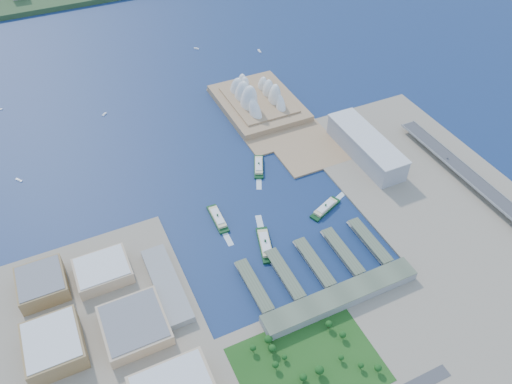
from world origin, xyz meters
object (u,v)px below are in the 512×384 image
toaster_building (366,147)px  ferry_a (218,217)px  opera_house (259,91)px  ferry_d (325,207)px  ferry_b (259,165)px  ferry_c (265,243)px  car_c (448,159)px

toaster_building → ferry_a: size_ratio=2.79×
ferry_a → toaster_building: bearing=7.9°
opera_house → ferry_d: 277.79m
toaster_building → ferry_d: 139.46m
ferry_a → ferry_b: size_ratio=1.03×
ferry_a → ferry_d: bearing=-16.1°
opera_house → toaster_building: size_ratio=1.16×
toaster_building → ferry_b: toaster_building is taller
ferry_b → ferry_a: bearing=-117.5°
ferry_c → car_c: 324.86m
opera_house → toaster_building: opera_house is taller
opera_house → car_c: (191.00, -273.52, -16.55)m
ferry_b → ferry_d: size_ratio=0.98×
ferry_b → ferry_d: ferry_d is taller
ferry_c → ferry_d: size_ratio=1.11×
toaster_building → car_c: size_ratio=37.35×
ferry_c → toaster_building: bearing=-140.0°
toaster_building → ferry_a: (-261.23, -28.71, -15.25)m
opera_house → ferry_c: bearing=-113.9°
ferry_a → car_c: car_c is taller
ferry_a → ferry_c: size_ratio=0.91×
opera_house → car_c: 334.02m
ferry_d → car_c: car_c is taller
ferry_c → ferry_d: 108.96m
opera_house → ferry_c: (-132.69, -299.31, -26.22)m
ferry_d → car_c: (217.43, 1.71, 10.26)m
ferry_b → ferry_c: bearing=-87.5°
ferry_d → car_c: bearing=-112.4°
ferry_b → car_c: car_c is taller
ferry_a → ferry_d: size_ratio=1.01×
opera_house → ferry_b: opera_house is taller
opera_house → ferry_d: (-26.43, -275.23, -26.80)m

